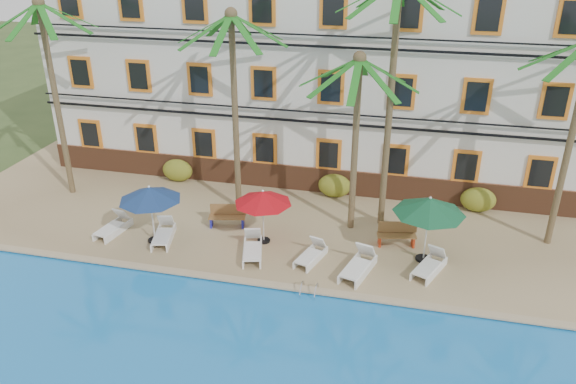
% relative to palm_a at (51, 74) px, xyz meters
% --- Properties ---
extents(ground, '(100.00, 100.00, 0.00)m').
position_rel_palm_a_xyz_m(ground, '(10.14, -4.27, -5.82)').
color(ground, '#384C23').
rests_on(ground, ground).
extents(pool_deck, '(30.00, 12.00, 0.25)m').
position_rel_palm_a_xyz_m(pool_deck, '(10.14, 0.73, -5.69)').
color(pool_deck, tan).
rests_on(pool_deck, ground).
extents(pool_coping, '(30.00, 0.35, 0.06)m').
position_rel_palm_a_xyz_m(pool_coping, '(10.14, -5.17, -5.54)').
color(pool_coping, tan).
rests_on(pool_coping, pool_deck).
extents(hotel_building, '(25.40, 6.44, 10.22)m').
position_rel_palm_a_xyz_m(hotel_building, '(10.14, 5.71, -0.44)').
color(hotel_building, silver).
rests_on(hotel_building, pool_deck).
extents(palm_a, '(4.44, 4.44, 8.74)m').
position_rel_palm_a_xyz_m(palm_a, '(0.00, 0.00, 0.00)').
color(palm_a, brown).
rests_on(palm_a, pool_deck).
extents(palm_b, '(4.44, 4.44, 8.51)m').
position_rel_palm_a_xyz_m(palm_b, '(8.08, 0.28, -0.13)').
color(palm_b, brown).
rests_on(palm_b, pool_deck).
extents(palm_c, '(4.44, 4.44, 7.23)m').
position_rel_palm_a_xyz_m(palm_c, '(13.13, -0.38, -0.87)').
color(palm_c, brown).
rests_on(palm_c, pool_deck).
extents(palm_d, '(4.44, 4.44, 9.86)m').
position_rel_palm_a_xyz_m(palm_d, '(14.31, 0.28, 0.63)').
color(palm_d, brown).
rests_on(palm_d, pool_deck).
extents(palm_e, '(4.44, 4.44, 8.14)m').
position_rel_palm_a_xyz_m(palm_e, '(20.84, 0.16, -0.34)').
color(palm_e, brown).
rests_on(palm_e, pool_deck).
extents(shrub_left, '(1.50, 0.90, 1.10)m').
position_rel_palm_a_xyz_m(shrub_left, '(4.31, 2.33, -5.02)').
color(shrub_left, '#2D5C1A').
rests_on(shrub_left, pool_deck).
extents(shrub_mid, '(1.50, 0.90, 1.10)m').
position_rel_palm_a_xyz_m(shrub_mid, '(12.01, 2.33, -5.02)').
color(shrub_mid, '#2D5C1A').
rests_on(shrub_mid, pool_deck).
extents(shrub_right, '(1.50, 0.90, 1.10)m').
position_rel_palm_a_xyz_m(shrub_right, '(18.30, 2.33, -5.02)').
color(shrub_right, '#2D5C1A').
rests_on(shrub_right, pool_deck).
extents(umbrella_blue, '(2.41, 2.41, 2.42)m').
position_rel_palm_a_xyz_m(umbrella_blue, '(5.75, -3.30, -3.51)').
color(umbrella_blue, black).
rests_on(umbrella_blue, pool_deck).
extents(umbrella_red, '(2.25, 2.25, 2.26)m').
position_rel_palm_a_xyz_m(umbrella_red, '(9.94, -2.33, -3.65)').
color(umbrella_red, black).
rests_on(umbrella_red, pool_deck).
extents(umbrella_green, '(2.62, 2.62, 2.62)m').
position_rel_palm_a_xyz_m(umbrella_green, '(16.11, -2.26, -3.33)').
color(umbrella_green, black).
rests_on(umbrella_green, pool_deck).
extents(lounger_a, '(0.93, 1.88, 0.85)m').
position_rel_palm_a_xyz_m(lounger_a, '(3.83, -3.05, -5.29)').
color(lounger_a, white).
rests_on(lounger_a, pool_deck).
extents(lounger_b, '(1.07, 1.95, 0.87)m').
position_rel_palm_a_xyz_m(lounger_b, '(6.06, -3.13, -5.29)').
color(lounger_b, white).
rests_on(lounger_b, pool_deck).
extents(lounger_c, '(1.15, 2.04, 0.91)m').
position_rel_palm_a_xyz_m(lounger_c, '(9.80, -3.39, -5.27)').
color(lounger_c, white).
rests_on(lounger_c, pool_deck).
extents(lounger_d, '(1.07, 1.79, 0.80)m').
position_rel_palm_a_xyz_m(lounger_d, '(12.04, -3.26, -5.31)').
color(lounger_d, white).
rests_on(lounger_d, pool_deck).
extents(lounger_e, '(1.24, 2.14, 0.95)m').
position_rel_palm_a_xyz_m(lounger_e, '(13.84, -3.68, -5.26)').
color(lounger_e, white).
rests_on(lounger_e, pool_deck).
extents(lounger_f, '(1.32, 1.94, 0.87)m').
position_rel_palm_a_xyz_m(lounger_f, '(16.33, -3.04, -5.29)').
color(lounger_f, white).
rests_on(lounger_f, pool_deck).
extents(bench_left, '(1.57, 0.79, 0.93)m').
position_rel_palm_a_xyz_m(bench_left, '(8.13, -1.42, -5.10)').
color(bench_left, olive).
rests_on(bench_left, pool_deck).
extents(bench_right, '(1.56, 0.76, 0.93)m').
position_rel_palm_a_xyz_m(bench_right, '(15.03, -1.35, -5.10)').
color(bench_right, olive).
rests_on(bench_right, pool_deck).
extents(pool_ladder, '(0.54, 0.74, 0.74)m').
position_rel_palm_a_xyz_m(pool_ladder, '(12.36, -5.27, -5.57)').
color(pool_ladder, silver).
rests_on(pool_ladder, ground).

